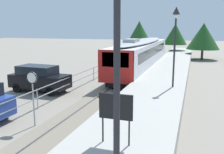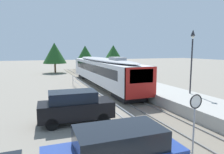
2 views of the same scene
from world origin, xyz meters
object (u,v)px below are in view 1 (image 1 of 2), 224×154
Objects in this scene: commuter_train at (142,52)px; platform_lamp_near_end at (117,44)px; platform_lamp_mid_platform at (175,32)px; platform_notice_board at (116,108)px; parked_suv_black at (39,78)px; speed_limit_sign at (32,85)px.

platform_lamp_near_end is at bearing -79.61° from commuter_train.
platform_notice_board is (-1.17, -9.40, -2.44)m from platform_lamp_mid_platform.
commuter_train is 3.80× the size of platform_lamp_near_end.
commuter_train is 11.29× the size of platform_notice_board.
platform_lamp_mid_platform is at bearing 5.65° from parked_suv_black.
platform_notice_board is at bearing -97.09° from platform_lamp_mid_platform.
speed_limit_sign reaches higher than platform_notice_board.
platform_lamp_mid_platform is at bearing 48.71° from speed_limit_sign.
speed_limit_sign is 7.25m from parked_suv_black.
speed_limit_sign is at bearing -95.94° from commuter_train.
speed_limit_sign is at bearing -131.29° from platform_lamp_mid_platform.
commuter_train is at bearing 99.03° from platform_notice_board.
platform_lamp_mid_platform reaches higher than commuter_train.
speed_limit_sign is (-6.21, -7.07, -2.50)m from platform_lamp_mid_platform.
platform_lamp_near_end is at bearing -72.44° from platform_notice_board.
platform_lamp_mid_platform is (4.36, -10.70, 2.47)m from commuter_train.
speed_limit_sign is 0.60× the size of parked_suv_black.
parked_suv_black is at bearing 122.01° from speed_limit_sign.
platform_lamp_near_end is 16.11m from parked_suv_black.
platform_lamp_mid_platform is 9.74m from speed_limit_sign.
platform_lamp_near_end is 1.91× the size of speed_limit_sign.
platform_lamp_near_end is at bearing -44.08° from speed_limit_sign.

